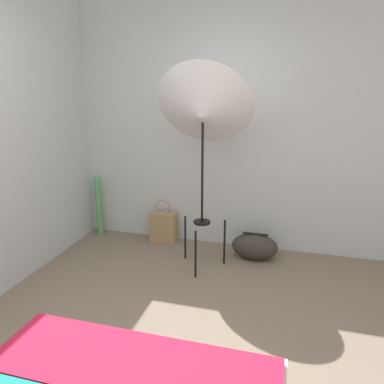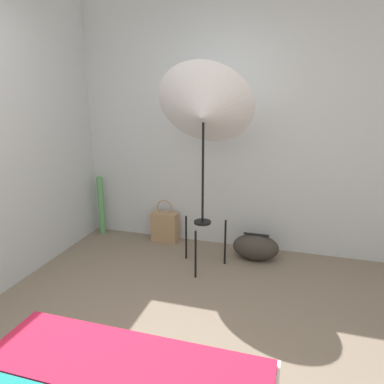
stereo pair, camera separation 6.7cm
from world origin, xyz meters
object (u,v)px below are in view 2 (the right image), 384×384
Objects in this scene: duffel_bag at (256,247)px; paper_roll at (101,206)px; photo_umbrella at (203,112)px; tote_bag at (165,226)px.

paper_roll reaches higher than duffel_bag.
photo_umbrella reaches higher than duffel_bag.
duffel_bag is at bearing -5.31° from paper_roll.
tote_bag reaches higher than duffel_bag.
tote_bag is 0.81m from paper_roll.
photo_umbrella is 1.51m from tote_bag.
photo_umbrella reaches higher than paper_roll.
tote_bag is 1.07m from duffel_bag.
paper_roll is at bearing 160.84° from photo_umbrella.
tote_bag is 1.05× the size of duffel_bag.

